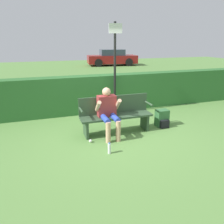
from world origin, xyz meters
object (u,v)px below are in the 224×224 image
water_bottle (109,148)px  signpost (115,64)px  parked_car (112,58)px  park_bench (116,114)px  person_seated (108,110)px  backpack (162,119)px

water_bottle → signpost: size_ratio=0.09×
signpost → parked_car: 13.30m
water_bottle → parked_car: size_ratio=0.05×
park_bench → water_bottle: park_bench is taller
person_seated → water_bottle: size_ratio=4.79×
park_bench → signpost: size_ratio=0.66×
park_bench → backpack: 1.31m
person_seated → backpack: 1.58m
person_seated → signpost: size_ratio=0.43×
person_seated → backpack: bearing=3.9°
signpost → backpack: bearing=-59.1°
water_bottle → parked_car: bearing=71.4°
signpost → parked_car: (4.10, 12.62, -0.85)m
person_seated → parked_car: (4.79, 14.12, 0.03)m
park_bench → person_seated: bearing=-149.1°
person_seated → water_bottle: person_seated is taller
signpost → parked_car: bearing=72.0°
water_bottle → signpost: (0.93, 2.36, 1.40)m
person_seated → water_bottle: bearing=-105.9°
park_bench → parked_car: parked_car is taller
signpost → parked_car: size_ratio=0.60×
signpost → parked_car: signpost is taller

